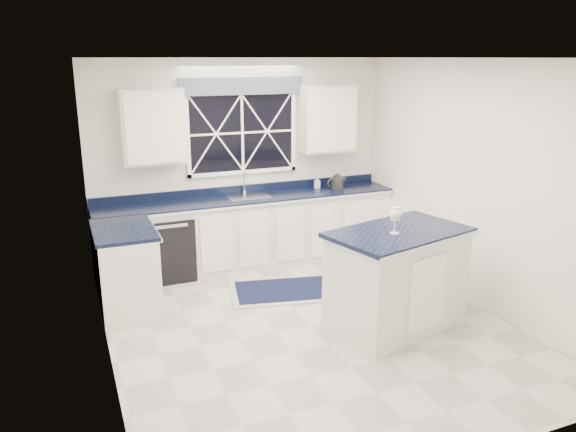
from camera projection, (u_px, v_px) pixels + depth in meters
name	position (u px, v px, depth m)	size (l,w,h in m)	color
ground	(310.00, 326.00, 5.87)	(4.50, 4.50, 0.00)	#BBBCB6
back_wall	(242.00, 162.00, 7.50)	(4.00, 0.10, 2.70)	white
base_cabinets	(230.00, 239.00, 7.21)	(3.99, 1.60, 0.90)	silver
countertop	(250.00, 198.00, 7.35)	(3.98, 0.64, 0.04)	black
dishwasher	(168.00, 246.00, 7.09)	(0.60, 0.58, 0.82)	black
window	(242.00, 127.00, 7.33)	(1.65, 0.09, 1.26)	black
upper_cabinets	(245.00, 122.00, 7.20)	(3.10, 0.34, 0.90)	silver
faucet	(245.00, 182.00, 7.48)	(0.05, 0.20, 0.30)	#BBBBBD
island	(396.00, 279.00, 5.73)	(1.56, 1.16, 1.04)	silver
rug	(287.00, 290.00, 6.74)	(1.51, 1.10, 0.02)	#A4A5A0
kettle	(337.00, 181.00, 7.79)	(0.31, 0.22, 0.22)	#2E2E30
wine_glass	(395.00, 215.00, 5.44)	(0.11, 0.11, 0.27)	white
soap_bottle	(317.00, 182.00, 7.83)	(0.07, 0.07, 0.16)	silver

